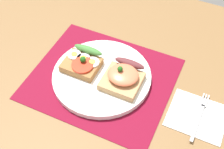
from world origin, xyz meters
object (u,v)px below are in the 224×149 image
Objects in this scene: plate at (102,76)px; sandwich_salmon at (123,77)px; napkin at (197,116)px; fork at (200,115)px; sandwich_egg_tomato at (83,62)px.

sandwich_salmon reaches higher than plate.
napkin is 0.94× the size of fork.
sandwich_egg_tomato is 0.69× the size of napkin.
sandwich_salmon is (11.97, -0.35, 0.36)cm from sandwich_egg_tomato.
sandwich_salmon is at bearing 177.55° from fork.
fork is at bearing -2.45° from sandwich_salmon.
fork is (20.79, -0.89, -2.99)cm from sandwich_salmon.
sandwich_egg_tomato is at bearing 177.83° from fork.
napkin is at bearing -167.42° from fork.
sandwich_salmon reaches higher than napkin.
plate is 26.84cm from fork.
plate is 2.77× the size of sandwich_egg_tomato.
sandwich_egg_tomato reaches higher than napkin.
fork is at bearing -2.17° from sandwich_egg_tomato.
plate reaches higher than napkin.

